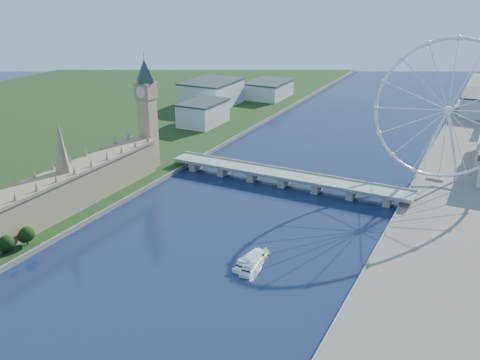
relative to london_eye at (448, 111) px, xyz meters
The scene contains 7 objects.
parliament_range 313.29m from the london_eye, 143.26° to the right, with size 24.00×200.00×70.00m.
big_ben 259.68m from the london_eye, 162.73° to the right, with size 20.02×20.02×110.00m.
westminster_bridge 145.38m from the london_eye, 155.34° to the right, with size 220.00×22.00×9.50m.
london_eye is the anchor object (origin of this frame).
city_skyline 226.06m from the london_eye, 111.50° to the left, with size 505.00×280.00×32.00m.
tour_boat_near 224.20m from the london_eye, 113.19° to the right, with size 7.41×29.03×6.41m, color silver, non-canonical shape.
tour_boat_far 222.06m from the london_eye, 114.30° to the right, with size 8.12×31.69×7.02m, color white, non-canonical shape.
Camera 1 is at (161.94, -106.48, 174.34)m, focal length 40.00 mm.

